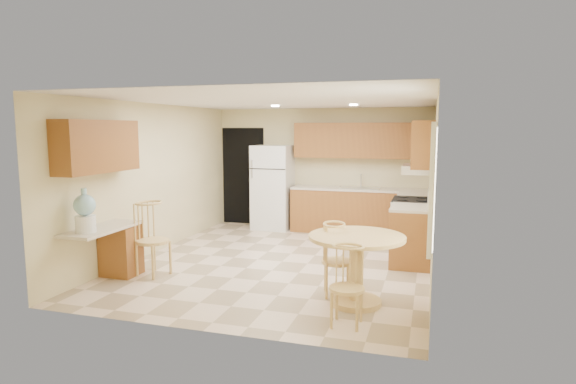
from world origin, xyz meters
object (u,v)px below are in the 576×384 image
(dining_table, at_px, (356,259))
(chair_desk, at_px, (149,233))
(refrigerator, at_px, (273,187))
(chair_table_a, at_px, (336,254))
(chair_table_b, at_px, (346,280))
(stove, at_px, (412,225))
(water_crock, at_px, (85,212))

(dining_table, bearing_deg, chair_desk, 175.71)
(refrigerator, distance_m, chair_table_a, 4.31)
(chair_table_a, relative_size, chair_desk, 0.87)
(refrigerator, bearing_deg, chair_table_b, -63.20)
(stove, bearing_deg, chair_table_b, -98.70)
(water_crock, bearing_deg, dining_table, 8.30)
(refrigerator, bearing_deg, water_crock, -103.37)
(dining_table, xyz_separation_m, chair_table_b, (0.00, -0.73, -0.03))
(stove, distance_m, chair_table_a, 2.66)
(dining_table, height_order, chair_table_a, chair_table_a)
(chair_table_b, bearing_deg, stove, -97.86)
(water_crock, bearing_deg, refrigerator, 76.63)
(refrigerator, bearing_deg, stove, -22.99)
(chair_table_a, bearing_deg, water_crock, -93.16)
(stove, distance_m, chair_desk, 4.27)
(chair_table_b, height_order, water_crock, water_crock)
(chair_desk, bearing_deg, stove, 140.69)
(refrigerator, xyz_separation_m, chair_table_a, (2.08, -3.76, -0.32))
(dining_table, xyz_separation_m, water_crock, (-3.40, -0.50, 0.48))
(dining_table, distance_m, chair_desk, 2.96)
(refrigerator, height_order, chair_desk, refrigerator)
(chair_table_a, height_order, water_crock, water_crock)
(dining_table, distance_m, chair_table_b, 0.73)
(chair_table_a, height_order, chair_table_b, chair_table_a)
(chair_table_b, xyz_separation_m, water_crock, (-3.40, 0.24, 0.51))
(chair_desk, bearing_deg, chair_table_a, 103.93)
(stove, relative_size, chair_table_a, 1.20)
(chair_table_b, distance_m, chair_desk, 3.10)
(chair_desk, xyz_separation_m, water_crock, (-0.45, -0.72, 0.39))
(chair_table_b, bearing_deg, dining_table, -89.17)
(chair_table_b, bearing_deg, chair_table_a, -72.21)
(refrigerator, relative_size, chair_table_b, 2.04)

